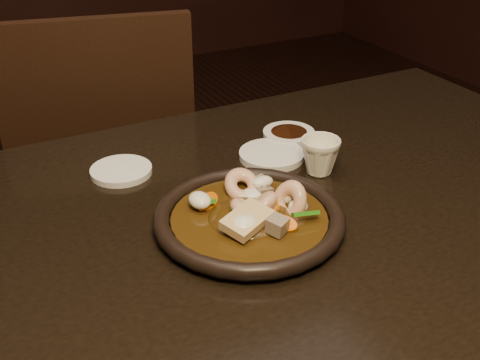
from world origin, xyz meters
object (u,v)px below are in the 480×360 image
plate (249,219)px  table (217,276)px  chair (106,173)px  tea_cup (320,155)px

plate → table: bearing=175.2°
plate → chair: bearing=93.4°
chair → plate: chair is taller
chair → tea_cup: (0.24, -0.60, 0.27)m
plate → tea_cup: 0.22m
plate → tea_cup: tea_cup is taller
table → plate: (0.05, -0.00, 0.09)m
table → chair: (0.01, 0.69, -0.16)m
table → plate: size_ratio=5.46×
table → chair: bearing=89.0°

